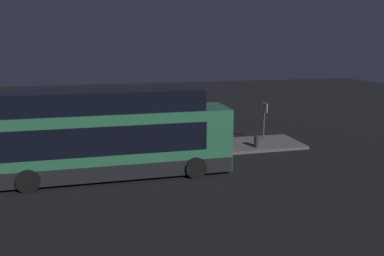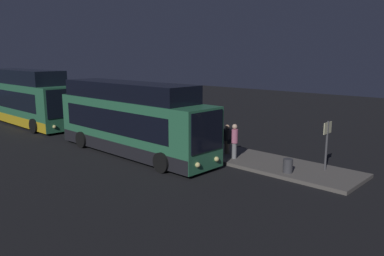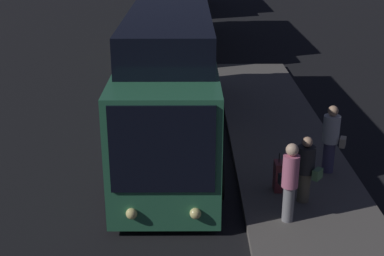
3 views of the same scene
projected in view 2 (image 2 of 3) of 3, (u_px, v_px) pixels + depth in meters
The scene contains 10 objects.
ground at pixel (150, 157), 20.32m from camera, with size 80.00×80.00×0.00m, color black.
platform at pixel (190, 146), 22.55m from camera, with size 20.00×3.08×0.17m.
bus_lead at pixel (131, 122), 20.78m from camera, with size 11.13×2.71×4.00m.
bus_second at pixel (27, 100), 29.92m from camera, with size 11.61×2.89×4.36m.
passenger_boarding at pixel (234, 140), 19.34m from camera, with size 0.57×0.41×1.81m.
passenger_waiting at pixel (227, 138), 20.32m from camera, with size 0.64×0.67×1.61m.
passenger_with_bags at pixel (216, 130), 22.05m from camera, with size 0.56×0.69×1.81m.
suitcase at pixel (213, 147), 20.42m from camera, with size 0.39×0.19×0.98m.
sign_post at pixel (327, 138), 17.25m from camera, with size 0.10×0.76×2.32m.
trash_bin at pixel (288, 166), 17.05m from camera, with size 0.44×0.44×0.65m.
Camera 2 is at (15.16, -12.72, 5.41)m, focal length 35.00 mm.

